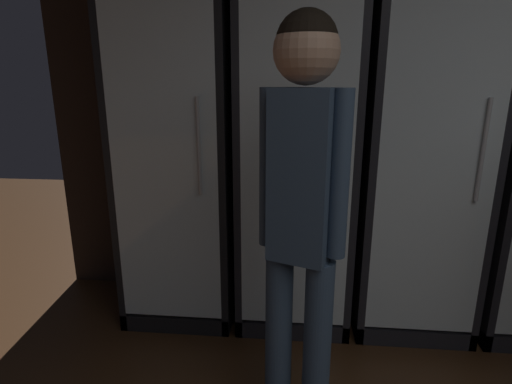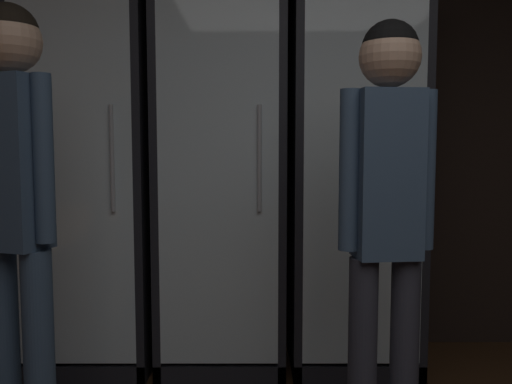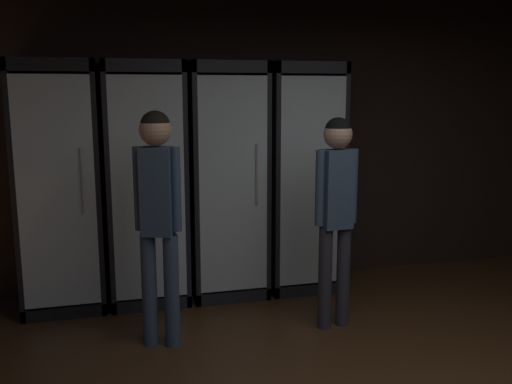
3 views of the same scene
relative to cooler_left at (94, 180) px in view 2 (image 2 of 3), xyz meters
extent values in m
cube|color=black|center=(1.38, 0.29, 0.40)|extent=(6.00, 0.06, 2.80)
cube|color=black|center=(-0.39, -0.04, 0.02)|extent=(0.04, 0.57, 2.04)
cylinder|color=brown|center=(-0.51, -0.04, -0.76)|extent=(0.07, 0.07, 0.21)
cylinder|color=white|center=(-0.51, -0.04, -0.75)|extent=(0.08, 0.08, 0.08)
cylinder|color=gray|center=(-0.48, -0.01, -0.30)|extent=(0.08, 0.08, 0.24)
cylinder|color=gray|center=(-0.48, -0.01, -0.13)|extent=(0.03, 0.03, 0.09)
cylinder|color=#B2332D|center=(-0.48, -0.01, -0.31)|extent=(0.08, 0.08, 0.09)
cube|color=black|center=(0.00, 0.22, 0.02)|extent=(0.65, 0.04, 2.04)
cube|color=black|center=(-0.31, -0.04, 0.02)|extent=(0.04, 0.57, 2.04)
cube|color=black|center=(0.31, -0.04, 0.02)|extent=(0.04, 0.57, 2.04)
cube|color=black|center=(0.00, -0.04, -0.95)|extent=(0.65, 0.57, 0.10)
cube|color=white|center=(0.00, 0.19, 0.02)|extent=(0.57, 0.02, 1.80)
cube|color=silver|center=(0.00, -0.32, 0.02)|extent=(0.57, 0.02, 1.80)
cylinder|color=#B2B2B7|center=(0.20, -0.34, 0.13)|extent=(0.02, 0.02, 0.50)
cube|color=silver|center=(0.00, -0.04, -0.88)|extent=(0.55, 0.49, 0.02)
cylinder|color=#336B38|center=(-0.21, -0.08, -0.76)|extent=(0.07, 0.07, 0.22)
cylinder|color=#336B38|center=(-0.21, -0.08, -0.61)|extent=(0.02, 0.02, 0.08)
cylinder|color=#2D2D33|center=(-0.21, -0.08, -0.78)|extent=(0.07, 0.07, 0.07)
cylinder|color=black|center=(-0.06, -0.05, -0.77)|extent=(0.07, 0.07, 0.19)
cylinder|color=black|center=(-0.06, -0.05, -0.65)|extent=(0.02, 0.02, 0.06)
cylinder|color=white|center=(-0.06, -0.05, -0.79)|extent=(0.07, 0.07, 0.06)
cylinder|color=#336B38|center=(0.06, -0.04, -0.75)|extent=(0.06, 0.06, 0.23)
cylinder|color=#336B38|center=(0.06, -0.04, -0.60)|extent=(0.02, 0.02, 0.08)
cylinder|color=beige|center=(0.06, -0.04, -0.75)|extent=(0.07, 0.07, 0.06)
cylinder|color=brown|center=(0.21, -0.01, -0.75)|extent=(0.06, 0.06, 0.24)
cylinder|color=brown|center=(0.21, -0.01, -0.60)|extent=(0.02, 0.02, 0.06)
cylinder|color=tan|center=(0.21, -0.01, -0.78)|extent=(0.07, 0.07, 0.06)
cube|color=silver|center=(0.00, -0.04, -0.43)|extent=(0.55, 0.49, 0.02)
cylinder|color=gray|center=(-0.14, -0.07, -0.32)|extent=(0.08, 0.08, 0.19)
cylinder|color=gray|center=(-0.14, -0.07, -0.19)|extent=(0.03, 0.03, 0.08)
cylinder|color=beige|center=(-0.14, -0.07, -0.33)|extent=(0.08, 0.08, 0.05)
cylinder|color=#194723|center=(0.14, -0.07, -0.30)|extent=(0.08, 0.08, 0.23)
cylinder|color=#194723|center=(0.14, -0.07, -0.14)|extent=(0.03, 0.03, 0.09)
cylinder|color=white|center=(0.14, -0.07, -0.34)|extent=(0.08, 0.08, 0.09)
cube|color=silver|center=(0.00, -0.04, 0.02)|extent=(0.55, 0.49, 0.02)
cylinder|color=gray|center=(-0.13, -0.04, 0.15)|extent=(0.07, 0.07, 0.24)
cylinder|color=gray|center=(-0.13, -0.04, 0.30)|extent=(0.02, 0.02, 0.08)
cylinder|color=white|center=(-0.13, -0.04, 0.13)|extent=(0.08, 0.08, 0.07)
cylinder|color=#9EAD99|center=(0.14, -0.03, 0.12)|extent=(0.08, 0.08, 0.19)
cylinder|color=#9EAD99|center=(0.14, -0.03, 0.24)|extent=(0.03, 0.03, 0.06)
cylinder|color=#2D2D33|center=(0.14, -0.03, 0.13)|extent=(0.08, 0.08, 0.06)
cube|color=silver|center=(0.00, -0.04, 0.47)|extent=(0.55, 0.49, 0.02)
cylinder|color=brown|center=(-0.15, -0.05, 0.57)|extent=(0.08, 0.08, 0.20)
cylinder|color=brown|center=(-0.15, -0.05, 0.71)|extent=(0.03, 0.03, 0.07)
cylinder|color=#2D2D33|center=(-0.15, -0.05, 0.58)|extent=(0.08, 0.08, 0.05)
cylinder|color=brown|center=(0.13, -0.01, 0.57)|extent=(0.08, 0.08, 0.19)
cylinder|color=brown|center=(0.13, -0.01, 0.71)|extent=(0.03, 0.03, 0.10)
cylinder|color=tan|center=(0.13, -0.01, 0.57)|extent=(0.08, 0.08, 0.05)
cube|color=black|center=(0.69, 0.22, 0.02)|extent=(0.65, 0.04, 2.04)
cube|color=black|center=(0.39, -0.04, 0.02)|extent=(0.04, 0.57, 2.04)
cube|color=black|center=(1.00, -0.04, 0.02)|extent=(0.04, 0.57, 2.04)
cube|color=black|center=(0.69, -0.04, -0.95)|extent=(0.65, 0.57, 0.10)
cube|color=white|center=(0.69, 0.19, 0.02)|extent=(0.57, 0.02, 1.80)
cube|color=silver|center=(0.69, -0.32, 0.02)|extent=(0.57, 0.02, 1.80)
cylinder|color=#B2B2B7|center=(0.89, -0.34, 0.13)|extent=(0.02, 0.02, 0.50)
cube|color=silver|center=(0.69, -0.04, -0.88)|extent=(0.55, 0.49, 0.02)
cylinder|color=#336B38|center=(0.52, 0.00, -0.76)|extent=(0.06, 0.06, 0.22)
cylinder|color=#336B38|center=(0.52, 0.00, -0.62)|extent=(0.02, 0.02, 0.06)
cylinder|color=#2D2D33|center=(0.52, 0.00, -0.77)|extent=(0.07, 0.07, 0.08)
cylinder|color=#9EAD99|center=(0.69, -0.02, -0.76)|extent=(0.07, 0.07, 0.22)
cylinder|color=#9EAD99|center=(0.69, -0.02, -0.60)|extent=(0.03, 0.03, 0.09)
cylinder|color=white|center=(0.69, -0.02, -0.77)|extent=(0.08, 0.08, 0.07)
cylinder|color=gray|center=(0.88, -0.06, -0.75)|extent=(0.06, 0.06, 0.23)
cylinder|color=gray|center=(0.88, -0.06, -0.60)|extent=(0.02, 0.02, 0.08)
cylinder|color=tan|center=(0.88, -0.06, -0.75)|extent=(0.06, 0.06, 0.08)
cube|color=silver|center=(0.69, -0.04, -0.28)|extent=(0.55, 0.49, 0.02)
cylinder|color=#336B38|center=(0.51, -0.04, -0.18)|extent=(0.07, 0.07, 0.19)
cylinder|color=#336B38|center=(0.51, -0.04, -0.04)|extent=(0.03, 0.03, 0.09)
cylinder|color=beige|center=(0.51, -0.04, -0.20)|extent=(0.07, 0.07, 0.07)
cylinder|color=brown|center=(0.69, -0.07, -0.18)|extent=(0.08, 0.08, 0.19)
cylinder|color=brown|center=(0.69, -0.07, -0.03)|extent=(0.03, 0.03, 0.10)
cylinder|color=#B2332D|center=(0.69, -0.07, -0.19)|extent=(0.08, 0.08, 0.07)
cylinder|color=brown|center=(0.88, -0.04, -0.16)|extent=(0.07, 0.07, 0.22)
cylinder|color=brown|center=(0.88, -0.04, -0.02)|extent=(0.02, 0.02, 0.08)
cylinder|color=tan|center=(0.88, -0.04, -0.15)|extent=(0.07, 0.07, 0.08)
cube|color=silver|center=(0.69, -0.04, 0.32)|extent=(0.55, 0.49, 0.02)
cylinder|color=gray|center=(0.50, -0.07, 0.44)|extent=(0.07, 0.07, 0.23)
cylinder|color=gray|center=(0.50, -0.07, 0.60)|extent=(0.03, 0.03, 0.10)
cylinder|color=#2D2D33|center=(0.50, -0.07, 0.43)|extent=(0.08, 0.08, 0.07)
cylinder|color=gray|center=(0.70, -0.04, 0.44)|extent=(0.07, 0.07, 0.24)
cylinder|color=gray|center=(0.70, -0.04, 0.60)|extent=(0.02, 0.02, 0.08)
cylinder|color=#B2332D|center=(0.70, -0.04, 0.43)|extent=(0.07, 0.07, 0.09)
cylinder|color=brown|center=(0.87, 0.00, 0.42)|extent=(0.06, 0.06, 0.18)
cylinder|color=brown|center=(0.87, 0.00, 0.56)|extent=(0.02, 0.02, 0.10)
cylinder|color=#B2332D|center=(0.87, 0.00, 0.42)|extent=(0.07, 0.07, 0.06)
cube|color=black|center=(1.38, 0.22, 0.02)|extent=(0.65, 0.04, 2.04)
cube|color=black|center=(1.08, -0.04, 0.02)|extent=(0.04, 0.57, 2.04)
cube|color=black|center=(1.69, -0.04, 0.02)|extent=(0.04, 0.57, 2.04)
cube|color=black|center=(1.38, -0.04, -0.95)|extent=(0.65, 0.57, 0.10)
cube|color=white|center=(1.38, 0.19, 0.02)|extent=(0.57, 0.02, 1.80)
cube|color=silver|center=(1.38, -0.32, 0.02)|extent=(0.57, 0.02, 1.80)
cylinder|color=#B2B2B7|center=(1.58, -0.34, 0.13)|extent=(0.02, 0.02, 0.50)
cube|color=silver|center=(1.38, -0.04, -0.88)|extent=(0.55, 0.49, 0.02)
cylinder|color=#336B38|center=(1.19, -0.05, -0.75)|extent=(0.08, 0.08, 0.23)
cylinder|color=#336B38|center=(1.19, -0.05, -0.61)|extent=(0.02, 0.02, 0.07)
cylinder|color=tan|center=(1.19, -0.05, -0.76)|extent=(0.08, 0.08, 0.07)
cylinder|color=#9EAD99|center=(1.39, -0.04, -0.77)|extent=(0.07, 0.07, 0.19)
cylinder|color=#9EAD99|center=(1.39, -0.04, -0.63)|extent=(0.02, 0.02, 0.09)
cylinder|color=tan|center=(1.39, -0.04, -0.76)|extent=(0.07, 0.07, 0.07)
cylinder|color=#194723|center=(1.57, -0.09, -0.77)|extent=(0.07, 0.07, 0.19)
cylinder|color=#194723|center=(1.57, -0.09, -0.64)|extent=(0.03, 0.03, 0.08)
cylinder|color=tan|center=(1.57, -0.09, -0.80)|extent=(0.08, 0.08, 0.06)
cube|color=silver|center=(1.38, -0.04, -0.43)|extent=(0.55, 0.49, 0.02)
cylinder|color=#9EAD99|center=(1.25, -0.09, -0.31)|extent=(0.07, 0.07, 0.22)
cylinder|color=#9EAD99|center=(1.25, -0.09, -0.15)|extent=(0.02, 0.02, 0.09)
cylinder|color=beige|center=(1.25, -0.09, -0.34)|extent=(0.07, 0.07, 0.08)
cylinder|color=#9EAD99|center=(1.52, -0.07, -0.32)|extent=(0.06, 0.06, 0.21)
cylinder|color=#9EAD99|center=(1.52, -0.07, -0.17)|extent=(0.03, 0.03, 0.08)
cylinder|color=#2D2D33|center=(1.52, -0.07, -0.31)|extent=(0.07, 0.07, 0.07)
cube|color=silver|center=(1.38, -0.04, 0.02)|extent=(0.55, 0.49, 0.02)
cylinder|color=#194723|center=(1.20, -0.07, 0.14)|extent=(0.06, 0.06, 0.23)
cylinder|color=#194723|center=(1.20, -0.07, 0.29)|extent=(0.02, 0.02, 0.07)
cylinder|color=beige|center=(1.20, -0.07, 0.14)|extent=(0.06, 0.06, 0.06)
cylinder|color=#336B38|center=(1.38, -0.06, 0.14)|extent=(0.07, 0.07, 0.23)
cylinder|color=#336B38|center=(1.38, -0.06, 0.30)|extent=(0.02, 0.02, 0.09)
cylinder|color=white|center=(1.38, -0.06, 0.13)|extent=(0.08, 0.08, 0.09)
cylinder|color=gray|center=(1.57, -0.05, 0.13)|extent=(0.07, 0.07, 0.21)
cylinder|color=gray|center=(1.57, -0.05, 0.28)|extent=(0.03, 0.03, 0.08)
cylinder|color=white|center=(1.57, -0.05, 0.11)|extent=(0.07, 0.07, 0.09)
cube|color=silver|center=(1.38, -0.04, 0.47)|extent=(0.55, 0.49, 0.02)
cylinder|color=brown|center=(1.18, -0.02, 0.59)|extent=(0.06, 0.06, 0.24)
cylinder|color=brown|center=(1.18, -0.02, 0.74)|extent=(0.02, 0.02, 0.07)
cylinder|color=#B2332D|center=(1.18, -0.02, 0.57)|extent=(0.06, 0.06, 0.08)
cylinder|color=#336B38|center=(1.31, -0.07, 0.58)|extent=(0.08, 0.08, 0.20)
cylinder|color=#336B38|center=(1.31, -0.07, 0.71)|extent=(0.03, 0.03, 0.06)
cylinder|color=white|center=(1.31, -0.07, 0.57)|extent=(0.08, 0.08, 0.06)
cylinder|color=#336B38|center=(1.46, -0.03, 0.58)|extent=(0.08, 0.08, 0.21)
cylinder|color=#336B38|center=(1.46, -0.03, 0.72)|extent=(0.03, 0.03, 0.08)
cylinder|color=#2D2D33|center=(1.46, -0.03, 0.56)|extent=(0.08, 0.08, 0.05)
cylinder|color=#9EAD99|center=(1.58, -0.09, 0.58)|extent=(0.06, 0.06, 0.22)
cylinder|color=#9EAD99|center=(1.58, -0.09, 0.73)|extent=(0.02, 0.02, 0.09)
cylinder|color=white|center=(1.58, -0.09, 0.55)|extent=(0.06, 0.06, 0.06)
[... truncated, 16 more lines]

